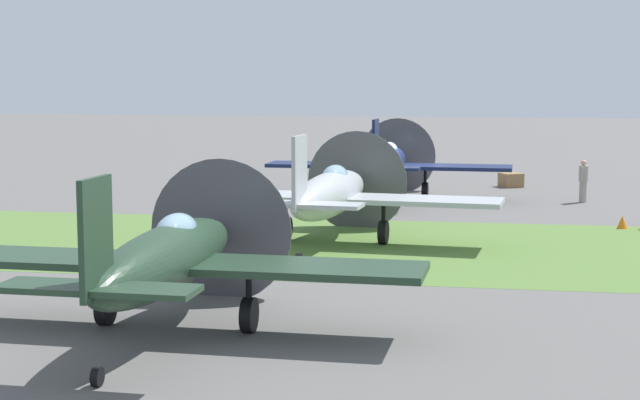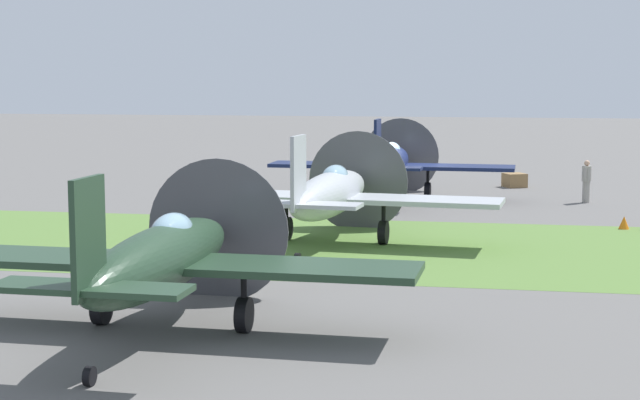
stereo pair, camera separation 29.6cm
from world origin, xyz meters
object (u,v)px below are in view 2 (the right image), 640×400
airplane_lead (390,163)px  airplane_wingman (331,194)px  airplane_trail (164,258)px  ground_crew_chief (586,180)px  supply_crate (515,180)px  runway_marker_cone (624,223)px

airplane_lead → airplane_wingman: 11.24m
airplane_wingman → airplane_trail: size_ratio=1.02×
airplane_wingman → airplane_trail: airplane_wingman is taller
airplane_wingman → ground_crew_chief: 14.46m
supply_crate → runway_marker_cone: bearing=-73.9°
airplane_lead → ground_crew_chief: airplane_lead is taller
airplane_trail → ground_crew_chief: size_ratio=5.96×
ground_crew_chief → runway_marker_cone: ground_crew_chief is taller
airplane_wingman → ground_crew_chief: airplane_wingman is taller
airplane_wingman → runway_marker_cone: size_ratio=23.79×
ground_crew_chief → airplane_lead: bearing=-70.3°
ground_crew_chief → supply_crate: ground_crew_chief is taller
ground_crew_chief → runway_marker_cone: 7.03m
runway_marker_cone → supply_crate: bearing=106.1°
ground_crew_chief → supply_crate: 5.96m
ground_crew_chief → runway_marker_cone: size_ratio=3.93×
airplane_wingman → ground_crew_chief: size_ratio=6.05×
airplane_lead → ground_crew_chief: size_ratio=5.91×
airplane_trail → runway_marker_cone: size_ratio=23.42×
airplane_trail → ground_crew_chief: airplane_trail is taller
ground_crew_chief → airplane_wingman: bearing=-19.6°
supply_crate → runway_marker_cone: supply_crate is taller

